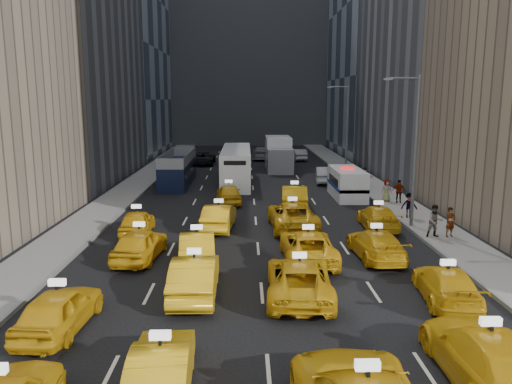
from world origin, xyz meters
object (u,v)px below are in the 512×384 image
box_truck (279,154)px  taxi_3 (487,357)px  nypd_van (347,184)px  pedestrian_0 (450,222)px  double_decker (178,169)px  city_bus (236,166)px  taxi_1 (162,369)px

box_truck → taxi_3: bearing=-81.9°
nypd_van → pedestrian_0: (3.32, -11.90, -0.13)m
double_decker → city_bus: bearing=6.8°
taxi_3 → double_decker: 35.06m
nypd_van → pedestrian_0: size_ratio=3.48×
box_truck → pedestrian_0: box_truck is taller
taxi_1 → city_bus: size_ratio=0.36×
double_decker → pedestrian_0: double_decker is taller
nypd_van → double_decker: size_ratio=0.58×
double_decker → box_truck: bearing=41.7°
pedestrian_0 → box_truck: bearing=85.9°
taxi_3 → city_bus: city_bus is taller
nypd_van → city_bus: bearing=141.9°
double_decker → city_bus: city_bus is taller
box_truck → pedestrian_0: size_ratio=4.83×
taxi_3 → box_truck: size_ratio=0.70×
taxi_1 → double_decker: 33.21m
city_bus → taxi_1: bearing=-92.7°
double_decker → box_truck: (9.72, 9.09, 0.34)m
taxi_1 → city_bus: city_bus is taller
taxi_1 → pedestrian_0: 19.75m
taxi_3 → pedestrian_0: size_ratio=3.36×
taxi_3 → city_bus: size_ratio=0.45×
double_decker → pedestrian_0: 25.41m
city_bus → pedestrian_0: (12.12, -19.28, -0.59)m
taxi_1 → taxi_3: (8.70, 0.27, 0.09)m
taxi_3 → nypd_van: nypd_van is taller
box_truck → nypd_van: bearing=-70.4°
taxi_1 → taxi_3: size_ratio=0.79×
double_decker → pedestrian_0: size_ratio=6.04×
double_decker → nypd_van: bearing=-26.7°
nypd_van → double_decker: (-14.06, 6.63, 0.32)m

